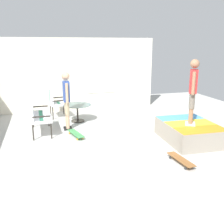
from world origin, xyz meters
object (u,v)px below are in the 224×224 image
(skate_ramp, at_px, (190,132))
(patio_bench, at_px, (36,112))
(person_skater, at_px, (193,88))
(patio_table, at_px, (77,109))
(person_watching, at_px, (66,97))
(skateboard_by_bench, at_px, (76,134))
(patio_chair_near_house, at_px, (55,100))
(skateboard_spare, at_px, (181,160))

(skate_ramp, height_order, patio_bench, patio_bench)
(person_skater, bearing_deg, skate_ramp, -38.36)
(patio_table, bearing_deg, person_watching, 150.93)
(person_skater, distance_m, skateboard_by_bench, 3.32)
(skate_ramp, bearing_deg, patio_table, 45.37)
(person_watching, bearing_deg, skate_ramp, -121.37)
(patio_chair_near_house, relative_size, person_skater, 0.62)
(person_watching, height_order, skateboard_spare, person_watching)
(patio_table, xyz_separation_m, skateboard_spare, (-3.72, -1.67, -0.32))
(patio_chair_near_house, bearing_deg, skate_ramp, -135.00)
(skateboard_by_bench, bearing_deg, skate_ramp, -111.22)
(skate_ramp, distance_m, skateboard_spare, 1.49)
(patio_table, height_order, person_watching, person_watching)
(patio_chair_near_house, xyz_separation_m, patio_table, (-0.71, -0.68, -0.21))
(patio_table, distance_m, person_skater, 3.82)
(person_skater, bearing_deg, skateboard_spare, 140.97)
(skate_ramp, xyz_separation_m, patio_chair_near_house, (3.28, 3.28, 0.37))
(person_watching, distance_m, skateboard_by_bench, 1.17)
(patio_bench, distance_m, skateboard_spare, 4.15)
(patio_bench, distance_m, skateboard_by_bench, 1.29)
(patio_table, bearing_deg, patio_bench, 123.87)
(patio_table, height_order, skateboard_by_bench, patio_table)
(skate_ramp, xyz_separation_m, patio_bench, (1.71, 3.88, 0.37))
(skate_ramp, height_order, patio_chair_near_house, patio_chair_near_house)
(skateboard_spare, bearing_deg, person_watching, 34.87)
(patio_bench, distance_m, patio_chair_near_house, 1.68)
(skate_ramp, xyz_separation_m, skateboard_by_bench, (1.11, 2.87, -0.16))
(patio_bench, xyz_separation_m, person_skater, (-1.85, -3.77, 0.83))
(patio_chair_near_house, bearing_deg, patio_table, -136.35)
(patio_chair_near_house, xyz_separation_m, skateboard_by_bench, (-2.17, -0.42, -0.53))
(person_watching, bearing_deg, person_skater, -124.21)
(patio_chair_near_house, relative_size, skateboard_by_bench, 1.24)
(patio_chair_near_house, bearing_deg, skateboard_by_bench, -169.17)
(patio_table, xyz_separation_m, person_skater, (-2.71, -2.49, 1.04))
(skate_ramp, bearing_deg, patio_bench, 66.20)
(person_skater, xyz_separation_m, skateboard_spare, (-1.01, 0.82, -1.36))
(skateboard_by_bench, bearing_deg, patio_table, -10.37)
(patio_chair_near_house, relative_size, patio_table, 1.13)
(skate_ramp, height_order, patio_table, patio_table)
(skate_ramp, xyz_separation_m, person_skater, (-0.14, 0.11, 1.20))
(skate_ramp, relative_size, patio_table, 2.19)
(skate_ramp, distance_m, patio_chair_near_house, 4.66)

